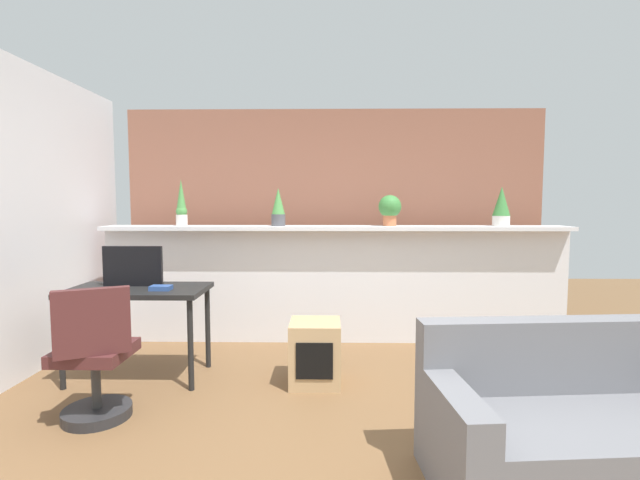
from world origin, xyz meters
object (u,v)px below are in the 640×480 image
(desk, at_px, (138,298))
(potted_plant_2, at_px, (390,208))
(tv_monitor, at_px, (133,266))
(office_chair, at_px, (95,364))
(potted_plant_3, at_px, (501,206))
(book_on_desk, at_px, (161,288))
(potted_plant_0, at_px, (181,205))
(couch, at_px, (584,432))
(side_cube_shelf, at_px, (315,353))
(potted_plant_1, at_px, (278,207))

(desk, bearing_deg, potted_plant_2, 25.47)
(potted_plant_2, bearing_deg, tv_monitor, -156.90)
(office_chair, bearing_deg, tv_monitor, 96.51)
(potted_plant_3, bearing_deg, book_on_desk, -159.99)
(potted_plant_0, relative_size, potted_plant_2, 1.52)
(office_chair, bearing_deg, couch, -12.69)
(potted_plant_0, xyz_separation_m, side_cube_shelf, (1.41, -1.14, -1.17))
(potted_plant_2, height_order, couch, potted_plant_2)
(tv_monitor, height_order, couch, tv_monitor)
(potted_plant_1, height_order, potted_plant_3, potted_plant_3)
(potted_plant_0, xyz_separation_m, desk, (-0.04, -1.04, -0.75))
(side_cube_shelf, bearing_deg, potted_plant_3, 31.14)
(potted_plant_2, relative_size, potted_plant_3, 0.79)
(potted_plant_0, xyz_separation_m, potted_plant_1, (1.00, -0.03, -0.02))
(desk, distance_m, office_chair, 0.81)
(potted_plant_3, relative_size, side_cube_shelf, 0.80)
(potted_plant_0, bearing_deg, potted_plant_1, -1.47)
(potted_plant_3, distance_m, office_chair, 3.88)
(couch, bearing_deg, potted_plant_0, 139.03)
(potted_plant_3, xyz_separation_m, couch, (-0.47, -2.43, -1.12))
(potted_plant_2, distance_m, tv_monitor, 2.49)
(potted_plant_2, xyz_separation_m, side_cube_shelf, (-0.74, -1.14, -1.13))
(potted_plant_0, relative_size, book_on_desk, 2.97)
(tv_monitor, distance_m, side_cube_shelf, 1.67)
(desk, xyz_separation_m, tv_monitor, (-0.07, 0.08, 0.25))
(potted_plant_3, relative_size, book_on_desk, 2.48)
(potted_plant_0, bearing_deg, tv_monitor, -96.44)
(office_chair, distance_m, book_on_desk, 0.79)
(side_cube_shelf, height_order, couch, couch)
(potted_plant_1, distance_m, tv_monitor, 1.53)
(potted_plant_2, xyz_separation_m, desk, (-2.19, -1.04, -0.72))
(potted_plant_2, xyz_separation_m, office_chair, (-2.16, -1.81, -1.00))
(potted_plant_3, height_order, side_cube_shelf, potted_plant_3)
(desk, relative_size, side_cube_shelf, 2.20)
(potted_plant_1, bearing_deg, couch, -53.22)
(potted_plant_0, height_order, desk, potted_plant_0)
(potted_plant_3, distance_m, tv_monitor, 3.55)
(tv_monitor, height_order, side_cube_shelf, tv_monitor)
(tv_monitor, bearing_deg, office_chair, -83.49)
(office_chair, bearing_deg, potted_plant_1, 60.24)
(tv_monitor, distance_m, couch, 3.33)
(desk, bearing_deg, tv_monitor, 130.52)
(potted_plant_0, distance_m, potted_plant_3, 3.28)
(potted_plant_3, bearing_deg, desk, -162.76)
(potted_plant_2, bearing_deg, office_chair, -140.08)
(potted_plant_0, xyz_separation_m, potted_plant_2, (2.15, 0.00, -0.03))
(office_chair, relative_size, book_on_desk, 5.65)
(potted_plant_2, xyz_separation_m, potted_plant_3, (1.13, -0.01, 0.02))
(desk, distance_m, tv_monitor, 0.27)
(potted_plant_3, height_order, office_chair, potted_plant_3)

